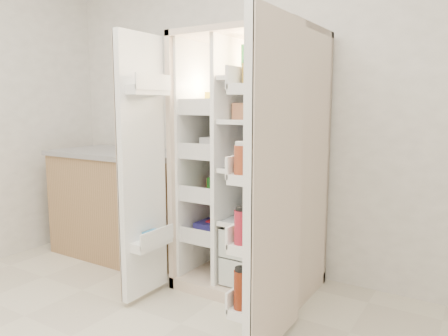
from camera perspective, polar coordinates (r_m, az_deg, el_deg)
The scene contains 5 objects.
wall_back at distance 3.35m, azimuth 5.75°, elevation 9.14°, with size 4.00×0.02×2.70m, color white.
refrigerator at distance 3.05m, azimuth 4.19°, elevation -2.21°, with size 0.92×0.70×1.80m.
freezer_door at distance 2.83m, azimuth -10.89°, elevation -0.12°, with size 0.15×0.40×1.72m.
fridge_door at distance 2.21m, azimuth 6.40°, elevation -2.86°, with size 0.17×0.58×1.72m.
kitchen_counter at distance 3.81m, azimuth -13.32°, elevation -4.62°, with size 1.26×0.67×0.92m.
Camera 1 is at (1.49, -1.00, 1.30)m, focal length 34.00 mm.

